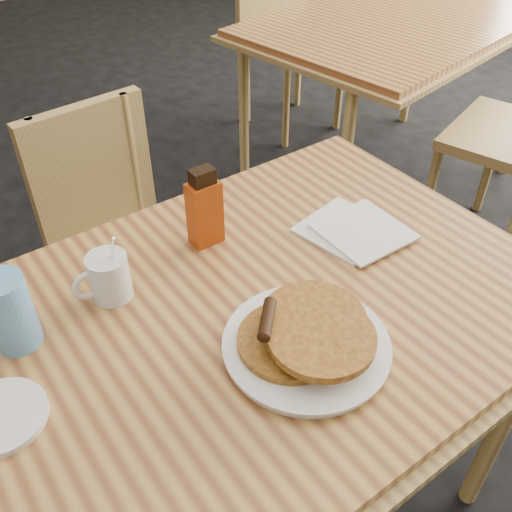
# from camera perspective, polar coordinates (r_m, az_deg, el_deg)

# --- Properties ---
(floor) EXTENTS (10.00, 10.00, 0.00)m
(floor) POSITION_cam_1_polar(r_m,az_deg,el_deg) (1.67, 0.01, -23.68)
(floor) COLOR black
(floor) RESTS_ON ground
(main_table) EXTENTS (1.24, 0.85, 0.75)m
(main_table) POSITION_cam_1_polar(r_m,az_deg,el_deg) (1.07, -1.21, -6.97)
(main_table) COLOR #B0803E
(main_table) RESTS_ON floor
(neighbor_table) EXTENTS (1.43, 1.10, 0.75)m
(neighbor_table) POSITION_cam_1_polar(r_m,az_deg,el_deg) (2.59, 13.94, 21.34)
(neighbor_table) COLOR #B0803E
(neighbor_table) RESTS_ON floor
(chair_main_far) EXTENTS (0.41, 0.41, 0.82)m
(chair_main_far) POSITION_cam_1_polar(r_m,az_deg,el_deg) (1.74, -14.30, 3.33)
(chair_main_far) COLOR tan
(chair_main_far) RESTS_ON floor
(chair_neighbor_far) EXTENTS (0.46, 0.46, 0.98)m
(chair_neighbor_far) POSITION_cam_1_polar(r_m,az_deg,el_deg) (3.16, 2.82, 23.24)
(chair_neighbor_far) COLOR tan
(chair_neighbor_far) RESTS_ON floor
(pancake_plate) EXTENTS (0.28, 0.28, 0.08)m
(pancake_plate) POSITION_cam_1_polar(r_m,az_deg,el_deg) (0.97, 5.08, -8.32)
(pancake_plate) COLOR silver
(pancake_plate) RESTS_ON main_table
(coffee_mug) EXTENTS (0.11, 0.08, 0.14)m
(coffee_mug) POSITION_cam_1_polar(r_m,az_deg,el_deg) (1.07, -14.59, -2.00)
(coffee_mug) COLOR silver
(coffee_mug) RESTS_ON main_table
(syrup_bottle) EXTENTS (0.07, 0.04, 0.17)m
(syrup_bottle) POSITION_cam_1_polar(r_m,az_deg,el_deg) (1.15, -5.17, 4.66)
(syrup_bottle) COLOR #730906
(syrup_bottle) RESTS_ON main_table
(napkin_stack) EXTENTS (0.21, 0.22, 0.01)m
(napkin_stack) POSITION_cam_1_polar(r_m,az_deg,el_deg) (1.23, 9.81, 2.56)
(napkin_stack) COLOR silver
(napkin_stack) RESTS_ON main_table
(blue_tumbler) EXTENTS (0.10, 0.10, 0.14)m
(blue_tumbler) POSITION_cam_1_polar(r_m,az_deg,el_deg) (1.03, -23.46, -5.18)
(blue_tumbler) COLOR #5A96D4
(blue_tumbler) RESTS_ON main_table
(side_saucer) EXTENTS (0.15, 0.15, 0.01)m
(side_saucer) POSITION_cam_1_polar(r_m,az_deg,el_deg) (0.97, -24.18, -14.46)
(side_saucer) COLOR silver
(side_saucer) RESTS_ON main_table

